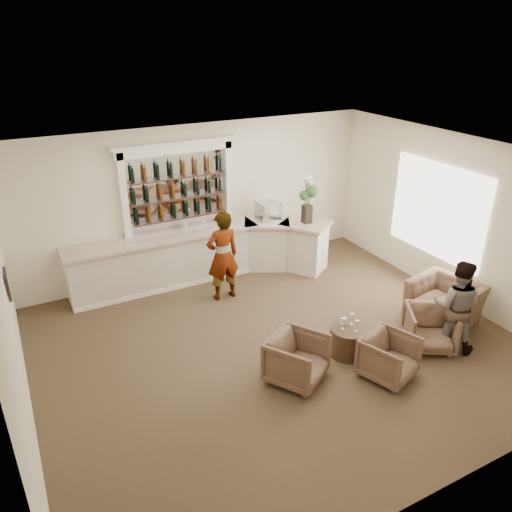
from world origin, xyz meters
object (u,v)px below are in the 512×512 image
Objects in this scene: armchair_left at (297,359)px; espresso_machine at (268,211)px; flower_vase at (308,196)px; sommelier at (223,256)px; armchair_right at (430,329)px; bar_counter at (204,255)px; armchair_center at (389,357)px; guest at (456,306)px; cocktail_table at (348,340)px; armchair_far at (444,301)px.

espresso_machine is (1.60, 3.87, 0.96)m from armchair_left.
flower_vase is at bearing 22.86° from armchair_left.
sommelier is 2.32× the size of armchair_right.
bar_counter is 12.05× the size of espresso_machine.
armchair_right is at bearing 126.42° from sommelier.
armchair_center is (1.29, -4.51, -0.21)m from bar_counter.
bar_counter is at bearing -7.54° from guest.
cocktail_table is 0.83× the size of armchair_center.
armchair_far is (2.08, 0.83, 0.03)m from armchair_center.
espresso_machine reaches higher than armchair_right.
sommelier is (0.03, -0.96, 0.36)m from bar_counter.
armchair_left is at bearing 134.91° from armchair_center.
sommelier reaches higher than armchair_right.
armchair_left is 1.46m from armchair_center.
armchair_far is 2.50× the size of espresso_machine.
espresso_machine is (-1.24, 4.35, 0.52)m from guest.
flower_vase reaches higher than armchair_right.
bar_counter is 4.82× the size of armchair_far.
armchair_center is 4.24m from flower_vase.
bar_counter is 6.74× the size of armchair_left.
armchair_far is at bearing 140.50° from sommelier.
armchair_center is at bearing -74.02° from bar_counter.
guest is (2.80, -4.39, 0.25)m from bar_counter.
flower_vase is (-0.24, 3.60, 1.38)m from armchair_right.
armchair_right is (2.51, -0.31, -0.02)m from armchair_left.
bar_counter is 5.31× the size of flower_vase.
armchair_far is 4.18m from espresso_machine.
cocktail_table is at bearing -73.32° from bar_counter.
flower_vase is at bearing -171.40° from sommelier.
guest is at bearing -51.31° from armchair_far.
cocktail_table is 0.82m from armchair_center.
armchair_right is at bearing -6.48° from armchair_center.
bar_counter is at bearing 106.68° from cocktail_table.
armchair_left is (-0.07, -2.94, -0.55)m from sommelier.
guest is 3.48× the size of espresso_machine.
armchair_right is (2.47, -4.22, -0.21)m from bar_counter.
armchair_right is at bearing -80.33° from espresso_machine.
armchair_center is at bearing -134.25° from armchair_right.
armchair_right is 0.68× the size of armchair_far.
cocktail_table is 3.04m from sommelier.
bar_counter is 4.89m from armchair_right.
armchair_left is at bearing -115.09° from espresso_machine.
cocktail_table is at bearing -109.76° from flower_vase.
guest is 0.59m from armchair_right.
espresso_machine is at bearing -1.53° from bar_counter.
bar_counter is 3.91m from armchair_left.
bar_counter is at bearing -149.69° from armchair_far.
guest is at bearing 3.24° from armchair_right.
guest is at bearing 128.45° from sommelier.
flower_vase is at bearing -15.37° from bar_counter.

